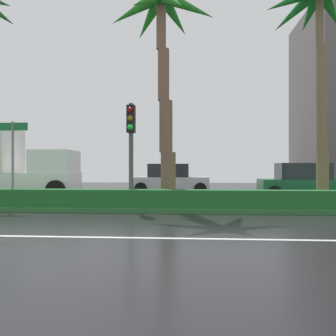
{
  "coord_description": "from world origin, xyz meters",
  "views": [
    {
      "loc": [
        4.48,
        -5.6,
        1.51
      ],
      "look_at": [
        3.22,
        12.26,
        1.48
      ],
      "focal_mm": 38.29,
      "sensor_mm": 36.0,
      "label": 1
    }
  ],
  "objects_px": {
    "palm_tree_centre_right": "(319,17)",
    "street_name_sign": "(13,152)",
    "palm_tree_centre": "(162,36)",
    "traffic_signal_median_right": "(131,135)",
    "car_in_traffic_leading": "(171,179)",
    "car_in_traffic_second": "(305,182)",
    "box_truck_lead": "(11,167)"
  },
  "relations": [
    {
      "from": "palm_tree_centre_right",
      "to": "palm_tree_centre",
      "type": "bearing_deg",
      "value": -178.44
    },
    {
      "from": "palm_tree_centre",
      "to": "box_truck_lead",
      "type": "distance_m",
      "value": 10.23
    },
    {
      "from": "palm_tree_centre_right",
      "to": "car_in_traffic_second",
      "type": "bearing_deg",
      "value": 80.27
    },
    {
      "from": "car_in_traffic_leading",
      "to": "car_in_traffic_second",
      "type": "distance_m",
      "value": 7.35
    },
    {
      "from": "palm_tree_centre_right",
      "to": "traffic_signal_median_right",
      "type": "bearing_deg",
      "value": -171.05
    },
    {
      "from": "car_in_traffic_second",
      "to": "palm_tree_centre",
      "type": "bearing_deg",
      "value": -147.63
    },
    {
      "from": "car_in_traffic_second",
      "to": "box_truck_lead",
      "type": "bearing_deg",
      "value": 179.97
    },
    {
      "from": "palm_tree_centre",
      "to": "street_name_sign",
      "type": "xyz_separation_m",
      "value": [
        -5.27,
        -0.97,
        -4.36
      ]
    },
    {
      "from": "palm_tree_centre",
      "to": "box_truck_lead",
      "type": "relative_size",
      "value": 1.29
    },
    {
      "from": "palm_tree_centre_right",
      "to": "box_truck_lead",
      "type": "distance_m",
      "value": 15.33
    },
    {
      "from": "street_name_sign",
      "to": "car_in_traffic_leading",
      "type": "xyz_separation_m",
      "value": [
        5.12,
        8.31,
        -1.25
      ]
    },
    {
      "from": "car_in_traffic_leading",
      "to": "traffic_signal_median_right",
      "type": "bearing_deg",
      "value": -95.99
    },
    {
      "from": "palm_tree_centre",
      "to": "traffic_signal_median_right",
      "type": "height_order",
      "value": "palm_tree_centre"
    },
    {
      "from": "palm_tree_centre",
      "to": "car_in_traffic_leading",
      "type": "relative_size",
      "value": 1.92
    },
    {
      "from": "street_name_sign",
      "to": "box_truck_lead",
      "type": "height_order",
      "value": "box_truck_lead"
    },
    {
      "from": "palm_tree_centre",
      "to": "traffic_signal_median_right",
      "type": "bearing_deg",
      "value": -138.2
    },
    {
      "from": "palm_tree_centre_right",
      "to": "traffic_signal_median_right",
      "type": "distance_m",
      "value": 8.16
    },
    {
      "from": "street_name_sign",
      "to": "car_in_traffic_leading",
      "type": "height_order",
      "value": "street_name_sign"
    },
    {
      "from": "palm_tree_centre",
      "to": "palm_tree_centre_right",
      "type": "height_order",
      "value": "palm_tree_centre_right"
    },
    {
      "from": "palm_tree_centre_right",
      "to": "box_truck_lead",
      "type": "relative_size",
      "value": 1.31
    },
    {
      "from": "traffic_signal_median_right",
      "to": "car_in_traffic_leading",
      "type": "relative_size",
      "value": 0.84
    },
    {
      "from": "box_truck_lead",
      "to": "car_in_traffic_second",
      "type": "bearing_deg",
      "value": -0.03
    },
    {
      "from": "street_name_sign",
      "to": "car_in_traffic_leading",
      "type": "distance_m",
      "value": 9.84
    },
    {
      "from": "car_in_traffic_second",
      "to": "car_in_traffic_leading",
      "type": "bearing_deg",
      "value": 153.74
    },
    {
      "from": "palm_tree_centre",
      "to": "car_in_traffic_leading",
      "type": "bearing_deg",
      "value": 91.2
    },
    {
      "from": "traffic_signal_median_right",
      "to": "street_name_sign",
      "type": "bearing_deg",
      "value": -179.19
    },
    {
      "from": "palm_tree_centre_right",
      "to": "car_in_traffic_leading",
      "type": "xyz_separation_m",
      "value": [
        -5.92,
        7.18,
        -6.22
      ]
    },
    {
      "from": "traffic_signal_median_right",
      "to": "car_in_traffic_leading",
      "type": "xyz_separation_m",
      "value": [
        0.87,
        8.25,
        -1.81
      ]
    },
    {
      "from": "palm_tree_centre",
      "to": "palm_tree_centre_right",
      "type": "distance_m",
      "value": 5.8
    },
    {
      "from": "box_truck_lead",
      "to": "street_name_sign",
      "type": "bearing_deg",
      "value": -61.68
    },
    {
      "from": "palm_tree_centre_right",
      "to": "street_name_sign",
      "type": "xyz_separation_m",
      "value": [
        -11.04,
        -1.13,
        -4.96
      ]
    },
    {
      "from": "car_in_traffic_leading",
      "to": "street_name_sign",
      "type": "bearing_deg",
      "value": -121.65
    }
  ]
}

